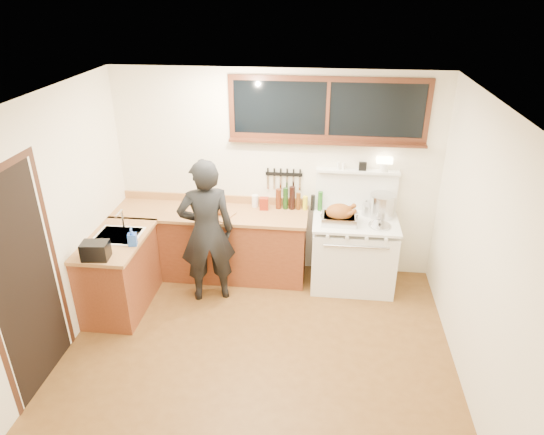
# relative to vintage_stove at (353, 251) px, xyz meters

# --- Properties ---
(ground_plane) EXTENTS (4.00, 3.50, 0.02)m
(ground_plane) POSITION_rel_vintage_stove_xyz_m (-1.00, -1.41, -0.48)
(ground_plane) COLOR brown
(room_shell) EXTENTS (4.10, 3.60, 2.65)m
(room_shell) POSITION_rel_vintage_stove_xyz_m (-1.00, -1.41, 1.18)
(room_shell) COLOR white
(room_shell) RESTS_ON ground
(counter_back) EXTENTS (2.44, 0.64, 1.00)m
(counter_back) POSITION_rel_vintage_stove_xyz_m (-1.80, 0.04, -0.01)
(counter_back) COLOR #652D16
(counter_back) RESTS_ON ground
(counter_left) EXTENTS (0.64, 1.09, 0.90)m
(counter_left) POSITION_rel_vintage_stove_xyz_m (-2.70, -0.79, -0.02)
(counter_left) COLOR #652D16
(counter_left) RESTS_ON ground
(sink_unit) EXTENTS (0.50, 0.45, 0.37)m
(sink_unit) POSITION_rel_vintage_stove_xyz_m (-2.68, -0.71, 0.38)
(sink_unit) COLOR white
(sink_unit) RESTS_ON counter_left
(vintage_stove) EXTENTS (1.02, 0.74, 1.60)m
(vintage_stove) POSITION_rel_vintage_stove_xyz_m (0.00, 0.00, 0.00)
(vintage_stove) COLOR white
(vintage_stove) RESTS_ON ground
(back_window) EXTENTS (2.32, 0.13, 0.77)m
(back_window) POSITION_rel_vintage_stove_xyz_m (-0.40, 0.31, 1.60)
(back_window) COLOR black
(back_window) RESTS_ON room_shell
(left_doorway) EXTENTS (0.02, 1.04, 2.17)m
(left_doorway) POSITION_rel_vintage_stove_xyz_m (-2.99, -1.96, 0.62)
(left_doorway) COLOR black
(left_doorway) RESTS_ON ground
(knife_strip) EXTENTS (0.46, 0.03, 0.28)m
(knife_strip) POSITION_rel_vintage_stove_xyz_m (-0.90, 0.32, 0.84)
(knife_strip) COLOR black
(knife_strip) RESTS_ON room_shell
(man) EXTENTS (0.74, 0.60, 1.77)m
(man) POSITION_rel_vintage_stove_xyz_m (-1.72, -0.48, 0.41)
(man) COLOR black
(man) RESTS_ON ground
(soap_bottle) EXTENTS (0.11, 0.11, 0.20)m
(soap_bottle) POSITION_rel_vintage_stove_xyz_m (-2.43, -0.90, 0.53)
(soap_bottle) COLOR blue
(soap_bottle) RESTS_ON counter_left
(toaster) EXTENTS (0.29, 0.21, 0.19)m
(toaster) POSITION_rel_vintage_stove_xyz_m (-2.70, -1.21, 0.52)
(toaster) COLOR black
(toaster) RESTS_ON counter_left
(cutting_board) EXTENTS (0.49, 0.43, 0.14)m
(cutting_board) POSITION_rel_vintage_stove_xyz_m (-1.70, -0.07, 0.49)
(cutting_board) COLOR #AB7543
(cutting_board) RESTS_ON counter_back
(roast_turkey) EXTENTS (0.44, 0.31, 0.24)m
(roast_turkey) POSITION_rel_vintage_stove_xyz_m (-0.20, -0.11, 0.53)
(roast_turkey) COLOR silver
(roast_turkey) RESTS_ON vintage_stove
(stockpot) EXTENTS (0.39, 0.39, 0.28)m
(stockpot) POSITION_rel_vintage_stove_xyz_m (0.31, 0.14, 0.57)
(stockpot) COLOR silver
(stockpot) RESTS_ON vintage_stove
(saucepan) EXTENTS (0.22, 0.32, 0.13)m
(saucepan) POSITION_rel_vintage_stove_xyz_m (0.16, 0.17, 0.50)
(saucepan) COLOR silver
(saucepan) RESTS_ON vintage_stove
(pot_lid) EXTENTS (0.32, 0.32, 0.04)m
(pot_lid) POSITION_rel_vintage_stove_xyz_m (0.27, -0.15, 0.44)
(pot_lid) COLOR silver
(pot_lid) RESTS_ON vintage_stove
(coffee_tin) EXTENTS (0.11, 0.09, 0.16)m
(coffee_tin) POSITION_rel_vintage_stove_xyz_m (-1.13, 0.17, 0.51)
(coffee_tin) COLOR maroon
(coffee_tin) RESTS_ON counter_back
(pitcher) EXTENTS (0.10, 0.10, 0.16)m
(pitcher) POSITION_rel_vintage_stove_xyz_m (-1.26, 0.24, 0.51)
(pitcher) COLOR white
(pitcher) RESTS_ON counter_back
(bottle_cluster) EXTENTS (0.58, 0.07, 0.30)m
(bottle_cluster) POSITION_rel_vintage_stove_xyz_m (-0.74, 0.22, 0.56)
(bottle_cluster) COLOR black
(bottle_cluster) RESTS_ON counter_back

